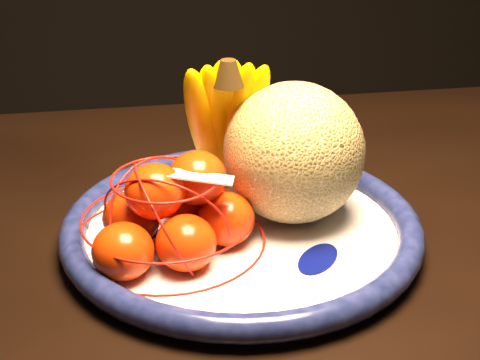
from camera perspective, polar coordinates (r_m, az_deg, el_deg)
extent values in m
cube|color=black|center=(0.82, -4.14, -6.49)|extent=(1.53, 0.92, 0.04)
cylinder|color=white|center=(0.81, 0.12, -4.26)|extent=(0.36, 0.36, 0.02)
torus|color=#0A1235|center=(0.81, 0.13, -3.55)|extent=(0.39, 0.39, 0.03)
cylinder|color=white|center=(0.82, 0.12, -4.56)|extent=(0.17, 0.17, 0.01)
ellipsoid|color=#040B54|center=(0.76, 6.06, -6.11)|extent=(0.14, 0.15, 0.00)
ellipsoid|color=#040B54|center=(0.89, -3.03, -0.99)|extent=(0.13, 0.13, 0.00)
ellipsoid|color=#040B54|center=(0.80, -8.01, -4.42)|extent=(0.12, 0.10, 0.00)
sphere|color=olive|center=(0.80, 4.20, 2.13)|extent=(0.16, 0.16, 0.16)
ellipsoid|color=#E6BB00|center=(0.84, -2.57, 4.34)|extent=(0.09, 0.12, 0.19)
ellipsoid|color=#E6BB00|center=(0.84, -2.00, 4.44)|extent=(0.07, 0.11, 0.19)
ellipsoid|color=#E6BB00|center=(0.84, -1.50, 4.57)|extent=(0.05, 0.10, 0.19)
ellipsoid|color=#E6BB00|center=(0.84, -1.05, 4.60)|extent=(0.05, 0.10, 0.19)
ellipsoid|color=#E6BB00|center=(0.84, -0.52, 4.54)|extent=(0.07, 0.11, 0.19)
ellipsoid|color=#E6BB00|center=(0.84, 0.04, 4.52)|extent=(0.09, 0.12, 0.19)
cone|color=black|center=(0.81, -1.32, 10.09)|extent=(0.03, 0.03, 0.03)
ellipsoid|color=#EA2C00|center=(0.72, -9.07, -5.48)|extent=(0.06, 0.06, 0.06)
ellipsoid|color=#EA2C00|center=(0.73, -4.20, -4.89)|extent=(0.06, 0.06, 0.06)
ellipsoid|color=#EA2C00|center=(0.77, -1.09, -3.04)|extent=(0.06, 0.06, 0.06)
ellipsoid|color=#EA2C00|center=(0.78, -8.41, -2.91)|extent=(0.06, 0.06, 0.06)
ellipsoid|color=#EA2C00|center=(0.80, -3.99, -1.79)|extent=(0.06, 0.06, 0.06)
ellipsoid|color=#EA2C00|center=(0.74, -6.62, -0.88)|extent=(0.06, 0.06, 0.06)
ellipsoid|color=#EA2C00|center=(0.76, -3.33, 0.18)|extent=(0.06, 0.06, 0.06)
torus|color=#AF140C|center=(0.77, -5.61, -4.65)|extent=(0.25, 0.25, 0.00)
torus|color=#AF140C|center=(0.76, -5.69, -2.95)|extent=(0.22, 0.22, 0.00)
torus|color=#AF140C|center=(0.73, -5.84, 0.11)|extent=(0.13, 0.13, 0.00)
torus|color=#AF140C|center=(0.76, -5.68, -3.24)|extent=(0.15, 0.13, 0.12)
torus|color=#AF140C|center=(0.76, -5.68, -3.24)|extent=(0.07, 0.14, 0.12)
torus|color=#AF140C|center=(0.76, -5.68, -3.24)|extent=(0.15, 0.11, 0.12)
cube|color=white|center=(0.72, -3.34, 0.28)|extent=(0.08, 0.05, 0.01)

